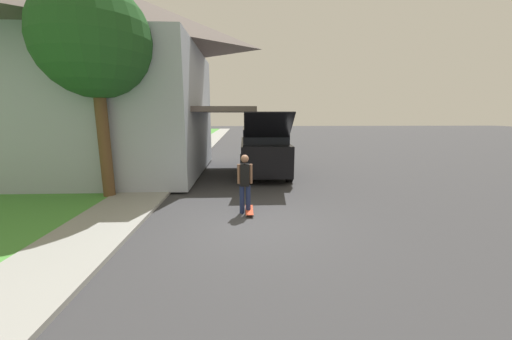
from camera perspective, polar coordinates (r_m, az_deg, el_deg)
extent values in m
plane|color=#333335|center=(7.33, -1.10, -10.44)|extent=(120.00, 120.00, 0.00)
cube|color=#478E38|center=(15.26, -33.31, -0.75)|extent=(10.00, 80.00, 0.08)
cube|color=gray|center=(13.53, -17.12, -0.65)|extent=(1.80, 80.00, 0.10)
cube|color=#99A3B2|center=(14.95, -31.63, 9.78)|extent=(10.53, 7.32, 5.37)
pyramid|color=#5B514C|center=(15.55, -33.36, 25.36)|extent=(11.33, 8.12, 3.03)
cube|color=#5B514C|center=(13.14, -6.11, 11.86)|extent=(2.60, 5.12, 0.20)
cylinder|color=silver|center=(11.36, -0.98, 4.72)|extent=(0.16, 0.16, 2.70)
cylinder|color=brown|center=(10.19, -28.16, 5.88)|extent=(0.36, 0.36, 3.83)
sphere|color=#1E4C1E|center=(10.39, -29.68, 21.58)|extent=(3.34, 3.34, 3.34)
cube|color=black|center=(12.80, 1.51, 3.09)|extent=(1.97, 4.67, 1.22)
cube|color=black|center=(12.82, 1.50, 7.14)|extent=(1.81, 3.65, 0.58)
cylinder|color=black|center=(14.28, -2.67, 1.75)|extent=(0.24, 0.75, 0.75)
cylinder|color=black|center=(14.39, 4.86, 1.79)|extent=(0.24, 0.75, 0.75)
cylinder|color=black|center=(11.43, -2.73, -0.61)|extent=(0.24, 0.75, 0.75)
cylinder|color=black|center=(11.57, 6.65, -0.53)|extent=(0.24, 0.75, 0.75)
cube|color=black|center=(10.30, 2.46, 8.90)|extent=(1.73, 1.35, 0.96)
cube|color=navy|center=(24.42, 1.98, 5.95)|extent=(1.77, 4.19, 0.63)
cube|color=black|center=(24.27, 2.00, 7.21)|extent=(1.56, 2.18, 0.46)
cylinder|color=black|center=(25.63, -0.15, 5.81)|extent=(0.20, 0.66, 0.66)
cylinder|color=black|center=(25.76, 3.67, 5.82)|extent=(0.20, 0.66, 0.66)
cylinder|color=black|center=(23.13, 0.09, 5.24)|extent=(0.20, 0.66, 0.66)
cylinder|color=black|center=(23.27, 4.32, 5.24)|extent=(0.20, 0.66, 0.66)
cylinder|color=#192347|center=(7.87, -2.82, -5.93)|extent=(0.13, 0.13, 0.78)
cylinder|color=#192347|center=(7.87, -1.58, -5.92)|extent=(0.13, 0.13, 0.78)
cube|color=black|center=(7.69, -2.24, -1.02)|extent=(0.25, 0.20, 0.60)
sphere|color=brown|center=(7.61, -2.26, 2.26)|extent=(0.22, 0.22, 0.22)
cylinder|color=brown|center=(7.69, -3.43, -0.79)|extent=(0.09, 0.09, 0.53)
cylinder|color=brown|center=(7.69, -1.05, -0.77)|extent=(0.09, 0.09, 0.53)
cube|color=#B73D23|center=(7.96, -1.34, -7.98)|extent=(0.21, 0.84, 0.02)
cylinder|color=silver|center=(8.22, -2.02, -7.81)|extent=(0.03, 0.06, 0.06)
cylinder|color=silver|center=(8.22, -0.71, -7.79)|extent=(0.03, 0.06, 0.06)
cylinder|color=silver|center=(7.73, -2.00, -9.05)|extent=(0.03, 0.06, 0.06)
cylinder|color=silver|center=(7.73, -0.60, -9.04)|extent=(0.03, 0.06, 0.06)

